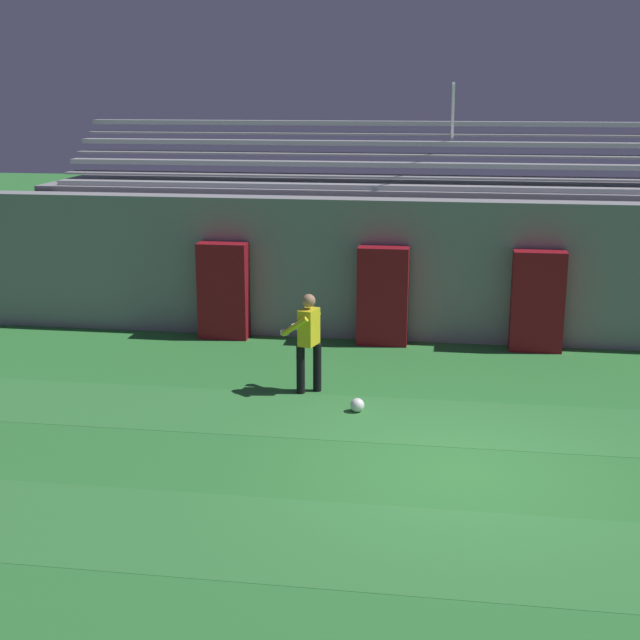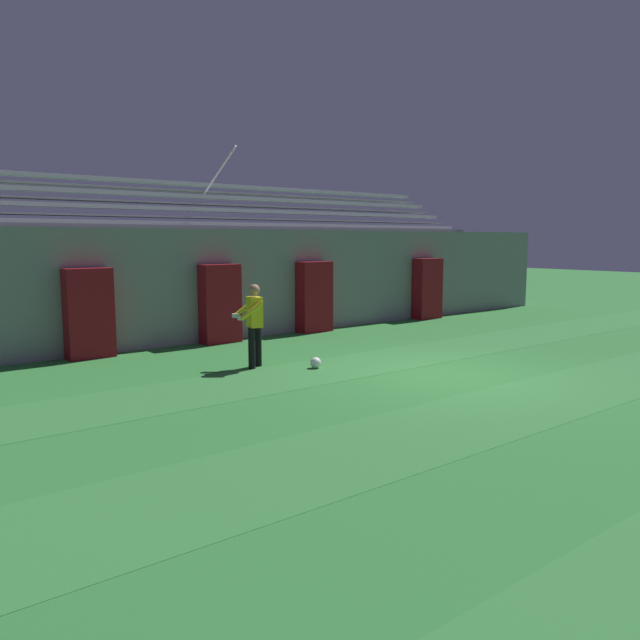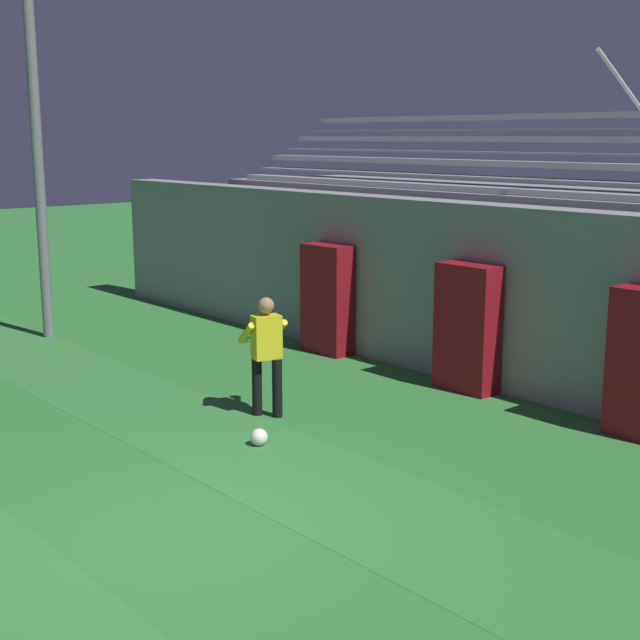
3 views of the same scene
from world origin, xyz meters
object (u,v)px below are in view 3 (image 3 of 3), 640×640
(padding_pillar_gate_left, at_px, (467,328))
(padding_pillar_far_left, at_px, (327,299))
(soccer_ball, at_px, (259,437))
(goalkeeper, at_px, (266,349))
(floodlight_pole, at_px, (33,81))

(padding_pillar_gate_left, xyz_separation_m, padding_pillar_far_left, (-3.20, 0.00, 0.00))
(padding_pillar_gate_left, bearing_deg, soccer_ball, -90.99)
(padding_pillar_far_left, distance_m, goalkeeper, 3.79)
(padding_pillar_gate_left, height_order, floodlight_pole, floodlight_pole)
(floodlight_pole, bearing_deg, padding_pillar_gate_left, 22.90)
(padding_pillar_gate_left, bearing_deg, padding_pillar_far_left, 180.00)
(padding_pillar_far_left, relative_size, goalkeeper, 1.16)
(floodlight_pole, relative_size, soccer_ball, 34.18)
(padding_pillar_far_left, height_order, soccer_ball, padding_pillar_far_left)
(padding_pillar_gate_left, distance_m, padding_pillar_far_left, 3.20)
(floodlight_pole, bearing_deg, goalkeeper, 1.46)
(goalkeeper, relative_size, soccer_ball, 7.59)
(goalkeeper, bearing_deg, soccer_ball, -42.12)
(goalkeeper, bearing_deg, floodlight_pole, -178.54)
(padding_pillar_gate_left, bearing_deg, floodlight_pole, -157.10)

